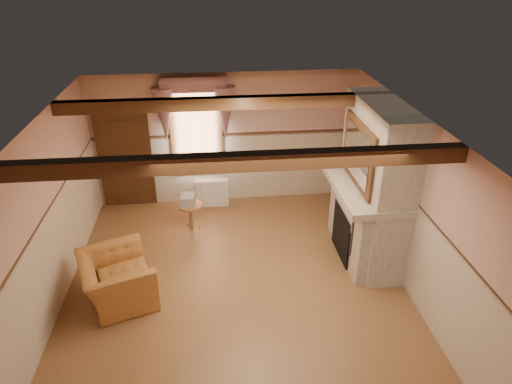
{
  "coord_description": "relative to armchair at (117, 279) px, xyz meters",
  "views": [
    {
      "loc": [
        -0.3,
        -6.05,
        4.82
      ],
      "look_at": [
        0.42,
        0.8,
        1.25
      ],
      "focal_mm": 32.0,
      "sensor_mm": 36.0,
      "label": 1
    }
  ],
  "objects": [
    {
      "name": "chair_rail",
      "position": [
        1.85,
        0.23,
        1.12
      ],
      "size": [
        5.5,
        6.0,
        0.08
      ],
      "primitive_type": null,
      "color": "black",
      "rests_on": "wainscot"
    },
    {
      "name": "wall_front",
      "position": [
        1.85,
        -2.77,
        1.02
      ],
      "size": [
        5.5,
        0.02,
        2.8
      ],
      "primitive_type": "cube",
      "color": "tan",
      "rests_on": "floor"
    },
    {
      "name": "firebox",
      "position": [
        3.85,
        0.83,
        0.07
      ],
      "size": [
        0.2,
        0.95,
        0.9
      ],
      "primitive_type": "cube",
      "color": "black",
      "rests_on": "floor"
    },
    {
      "name": "ceiling",
      "position": [
        1.85,
        0.23,
        2.42
      ],
      "size": [
        5.5,
        6.0,
        0.01
      ],
      "primitive_type": "cube",
      "color": "silver",
      "rests_on": "wall_back"
    },
    {
      "name": "jar_yellow",
      "position": [
        4.1,
        0.55,
        1.1
      ],
      "size": [
        0.06,
        0.06,
        0.12
      ],
      "primitive_type": "cylinder",
      "color": "yellow",
      "rests_on": "mantel"
    },
    {
      "name": "radiator",
      "position": [
        1.52,
        2.93,
        -0.08
      ],
      "size": [
        0.7,
        0.2,
        0.6
      ],
      "primitive_type": "cube",
      "rotation": [
        0.0,
        0.0,
        -0.03
      ],
      "color": "silver",
      "rests_on": "floor"
    },
    {
      "name": "overmantel_mirror",
      "position": [
        3.91,
        0.83,
        1.59
      ],
      "size": [
        0.06,
        1.44,
        1.04
      ],
      "primitive_type": "cube",
      "color": "silver",
      "rests_on": "fireplace"
    },
    {
      "name": "mantel",
      "position": [
        4.1,
        0.83,
        0.98
      ],
      "size": [
        1.05,
        2.05,
        0.12
      ],
      "primitive_type": "cube",
      "color": "gray",
      "rests_on": "fireplace"
    },
    {
      "name": "bowl",
      "position": [
        4.1,
        0.66,
        1.08
      ],
      "size": [
        0.34,
        0.34,
        0.08
      ],
      "primitive_type": "imported",
      "color": "brown",
      "rests_on": "mantel"
    },
    {
      "name": "ceiling_beam_back",
      "position": [
        1.85,
        1.43,
        2.32
      ],
      "size": [
        5.5,
        0.18,
        0.2
      ],
      "primitive_type": "cube",
      "color": "black",
      "rests_on": "ceiling"
    },
    {
      "name": "door",
      "position": [
        -0.25,
        3.17,
        0.67
      ],
      "size": [
        1.1,
        0.1,
        2.1
      ],
      "primitive_type": "cube",
      "color": "black",
      "rests_on": "floor"
    },
    {
      "name": "oil_lamp",
      "position": [
        4.1,
        1.18,
        1.18
      ],
      "size": [
        0.11,
        0.11,
        0.28
      ],
      "primitive_type": "cylinder",
      "color": "gold",
      "rests_on": "mantel"
    },
    {
      "name": "book_stack",
      "position": [
        1.05,
        1.99,
        0.27
      ],
      "size": [
        0.28,
        0.34,
        0.2
      ],
      "primitive_type": "cube",
      "rotation": [
        0.0,
        0.0,
        -0.06
      ],
      "color": "#B7AD8C",
      "rests_on": "side_table"
    },
    {
      "name": "wainscot",
      "position": [
        1.85,
        0.23,
        0.37
      ],
      "size": [
        5.5,
        6.0,
        1.5
      ],
      "primitive_type": null,
      "color": "#BFB299",
      "rests_on": "floor"
    },
    {
      "name": "mantel_clock",
      "position": [
        4.1,
        1.5,
        1.14
      ],
      "size": [
        0.14,
        0.24,
        0.2
      ],
      "primitive_type": "cube",
      "color": "black",
      "rests_on": "mantel"
    },
    {
      "name": "window_drapes",
      "position": [
        1.25,
        3.11,
        1.87
      ],
      "size": [
        1.3,
        0.14,
        1.4
      ],
      "primitive_type": "cube",
      "color": "gray",
      "rests_on": "wall_back"
    },
    {
      "name": "wall_right",
      "position": [
        4.6,
        0.23,
        1.02
      ],
      "size": [
        0.02,
        6.0,
        2.8
      ],
      "primitive_type": "cube",
      "color": "tan",
      "rests_on": "floor"
    },
    {
      "name": "ceiling_beam_front",
      "position": [
        1.85,
        -0.97,
        2.32
      ],
      "size": [
        5.5,
        0.18,
        0.2
      ],
      "primitive_type": "cube",
      "color": "black",
      "rests_on": "ceiling"
    },
    {
      "name": "candle_red",
      "position": [
        4.1,
        0.45,
        1.12
      ],
      "size": [
        0.06,
        0.06,
        0.16
      ],
      "primitive_type": "cylinder",
      "color": "maroon",
      "rests_on": "mantel"
    },
    {
      "name": "side_table",
      "position": [
        1.08,
        1.99,
        -0.11
      ],
      "size": [
        0.56,
        0.56,
        0.55
      ],
      "primitive_type": "cylinder",
      "rotation": [
        0.0,
        0.0,
        0.19
      ],
      "color": "brown",
      "rests_on": "floor"
    },
    {
      "name": "wall_left",
      "position": [
        -0.9,
        0.23,
        1.02
      ],
      "size": [
        0.02,
        6.0,
        2.8
      ],
      "primitive_type": "cube",
      "color": "tan",
      "rests_on": "floor"
    },
    {
      "name": "window",
      "position": [
        1.25,
        3.2,
        1.27
      ],
      "size": [
        1.06,
        0.08,
        2.02
      ],
      "primitive_type": "cube",
      "color": "white",
      "rests_on": "wall_back"
    },
    {
      "name": "fireplace",
      "position": [
        4.28,
        0.83,
        1.02
      ],
      "size": [
        0.85,
        2.0,
        2.8
      ],
      "primitive_type": "cube",
      "color": "gray",
      "rests_on": "floor"
    },
    {
      "name": "armchair",
      "position": [
        0.0,
        0.0,
        0.0
      ],
      "size": [
        1.36,
        1.45,
        0.76
      ],
      "primitive_type": "imported",
      "rotation": [
        0.0,
        0.0,
        1.92
      ],
      "color": "#9E662D",
      "rests_on": "floor"
    },
    {
      "name": "floor",
      "position": [
        1.85,
        0.23,
        -0.38
      ],
      "size": [
        5.5,
        6.0,
        0.01
      ],
      "primitive_type": "cube",
      "color": "brown",
      "rests_on": "ground"
    },
    {
      "name": "wall_back",
      "position": [
        1.85,
        3.23,
        1.02
      ],
      "size": [
        5.5,
        0.02,
        2.8
      ],
      "primitive_type": "cube",
      "color": "tan",
      "rests_on": "floor"
    }
  ]
}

